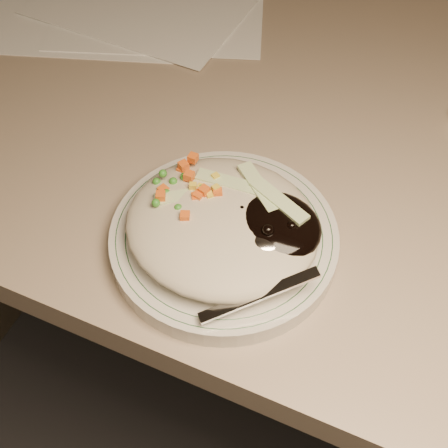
% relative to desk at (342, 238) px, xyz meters
% --- Properties ---
extents(desk, '(1.40, 0.70, 0.74)m').
position_rel_desk_xyz_m(desk, '(0.00, 0.00, 0.00)').
color(desk, gray).
rests_on(desk, ground).
extents(plate, '(0.23, 0.23, 0.02)m').
position_rel_desk_xyz_m(plate, '(-0.09, -0.22, 0.21)').
color(plate, silver).
rests_on(plate, desk).
extents(plate_rim, '(0.22, 0.22, 0.00)m').
position_rel_desk_xyz_m(plate_rim, '(-0.09, -0.22, 0.22)').
color(plate_rim, '#144723').
rests_on(plate_rim, plate).
extents(meal, '(0.21, 0.19, 0.05)m').
position_rel_desk_xyz_m(meal, '(-0.09, -0.22, 0.24)').
color(meal, '#B8B095').
rests_on(meal, plate).
extents(papers, '(0.45, 0.37, 0.00)m').
position_rel_desk_xyz_m(papers, '(-0.39, 0.13, 0.20)').
color(papers, white).
rests_on(papers, desk).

